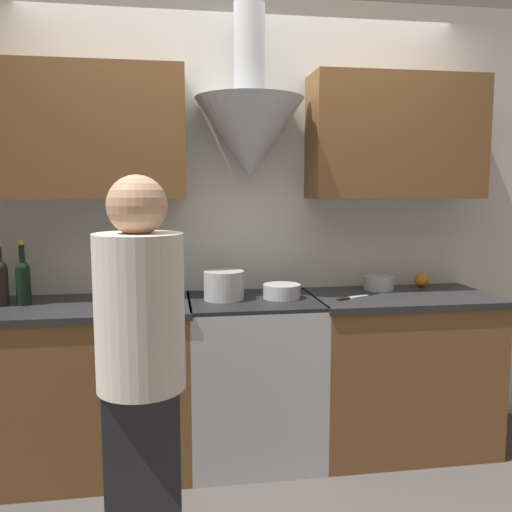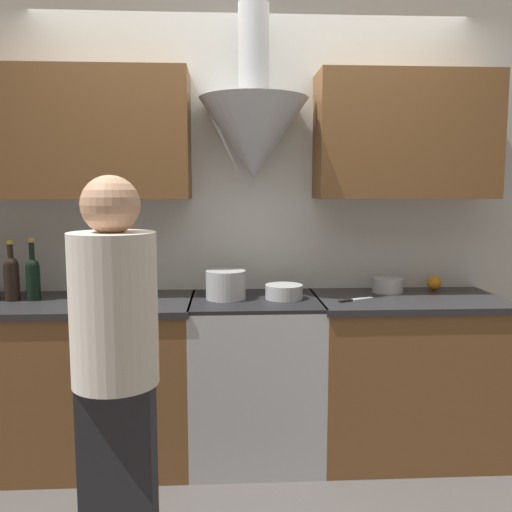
# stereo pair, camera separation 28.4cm
# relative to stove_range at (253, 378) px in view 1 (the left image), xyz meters

# --- Properties ---
(ground_plane) EXTENTS (12.00, 12.00, 0.00)m
(ground_plane) POSITION_rel_stove_range_xyz_m (0.00, -0.35, -0.46)
(ground_plane) COLOR #4C4744
(wall_back) EXTENTS (8.40, 0.60, 2.60)m
(wall_back) POSITION_rel_stove_range_xyz_m (-0.07, 0.26, 1.02)
(wall_back) COLOR silver
(wall_back) RESTS_ON ground_plane
(counter_left) EXTENTS (1.45, 0.62, 0.90)m
(counter_left) POSITION_rel_stove_range_xyz_m (-1.07, -0.00, -0.00)
(counter_left) COLOR brown
(counter_left) RESTS_ON ground_plane
(counter_right) EXTENTS (1.03, 0.62, 0.90)m
(counter_right) POSITION_rel_stove_range_xyz_m (0.86, -0.00, -0.00)
(counter_right) COLOR brown
(counter_right) RESTS_ON ground_plane
(stove_range) EXTENTS (0.71, 0.60, 0.90)m
(stove_range) POSITION_rel_stove_range_xyz_m (0.00, 0.00, 0.00)
(stove_range) COLOR #B7BABC
(stove_range) RESTS_ON ground_plane
(wine_bottle_4) EXTENTS (0.08, 0.08, 0.33)m
(wine_bottle_4) POSITION_rel_stove_range_xyz_m (-1.31, 0.03, 0.58)
(wine_bottle_4) COLOR black
(wine_bottle_4) RESTS_ON counter_left
(wine_bottle_5) EXTENTS (0.07, 0.07, 0.34)m
(wine_bottle_5) POSITION_rel_stove_range_xyz_m (-1.20, 0.04, 0.58)
(wine_bottle_5) COLOR black
(wine_bottle_5) RESTS_ON counter_left
(stock_pot) EXTENTS (0.22, 0.22, 0.16)m
(stock_pot) POSITION_rel_stove_range_xyz_m (-0.16, 0.01, 0.53)
(stock_pot) COLOR #B7BABC
(stock_pot) RESTS_ON stove_range
(mixing_bowl) EXTENTS (0.21, 0.21, 0.08)m
(mixing_bowl) POSITION_rel_stove_range_xyz_m (0.16, -0.00, 0.49)
(mixing_bowl) COLOR #B7BABC
(mixing_bowl) RESTS_ON stove_range
(orange_fruit) EXTENTS (0.08, 0.08, 0.08)m
(orange_fruit) POSITION_rel_stove_range_xyz_m (1.08, 0.21, 0.49)
(orange_fruit) COLOR orange
(orange_fruit) RESTS_ON counter_right
(saucepan) EXTENTS (0.18, 0.18, 0.08)m
(saucepan) POSITION_rel_stove_range_xyz_m (0.79, 0.15, 0.49)
(saucepan) COLOR #B7BABC
(saucepan) RESTS_ON counter_right
(chefs_knife) EXTENTS (0.21, 0.12, 0.01)m
(chefs_knife) POSITION_rel_stove_range_xyz_m (0.55, -0.07, 0.45)
(chefs_knife) COLOR silver
(chefs_knife) RESTS_ON counter_right
(person_foreground_left) EXTENTS (0.30, 0.30, 1.55)m
(person_foreground_left) POSITION_rel_stove_range_xyz_m (-0.55, -1.04, 0.41)
(person_foreground_left) COLOR #28282D
(person_foreground_left) RESTS_ON ground_plane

